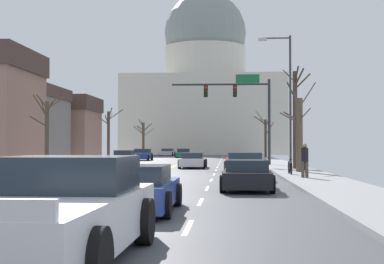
{
  "coord_description": "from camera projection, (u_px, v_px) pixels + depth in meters",
  "views": [
    {
      "loc": [
        4.34,
        -30.53,
        1.72
      ],
      "look_at": [
        0.81,
        23.68,
        2.96
      ],
      "focal_mm": 52.35,
      "sensor_mm": 36.0,
      "label": 1
    }
  ],
  "objects": [
    {
      "name": "bare_tree_03",
      "position": [
        109.0,
        133.0,
        60.81
      ],
      "size": [
        2.59,
        2.98,
        5.68
      ],
      "color": "#423328",
      "rests_on": "ground"
    },
    {
      "name": "pickup_truck_near_05",
      "position": [
        56.0,
        214.0,
        8.2
      ],
      "size": [
        2.46,
        5.57,
        1.54
      ],
      "color": "silver",
      "rests_on": "ground"
    },
    {
      "name": "street_lamp_right",
      "position": [
        286.0,
        91.0,
        34.85
      ],
      "size": [
        2.07,
        0.24,
        8.4
      ],
      "color": "#333338",
      "rests_on": "ground"
    },
    {
      "name": "bare_tree_05",
      "position": [
        143.0,
        138.0,
        80.87
      ],
      "size": [
        3.09,
        1.51,
        5.23
      ],
      "color": "brown",
      "rests_on": "ground"
    },
    {
      "name": "pedestrian_01",
      "position": [
        305.0,
        159.0,
        26.89
      ],
      "size": [
        0.35,
        0.34,
        1.65
      ],
      "color": "#4C4238",
      "rests_on": "ground"
    },
    {
      "name": "signal_gantry",
      "position": [
        242.0,
        100.0,
        44.8
      ],
      "size": [
        7.91,
        0.41,
        7.23
      ],
      "color": "#28282D",
      "rests_on": "ground"
    },
    {
      "name": "bicycle_parked",
      "position": [
        290.0,
        168.0,
        30.12
      ],
      "size": [
        0.12,
        1.77,
        0.85
      ],
      "color": "black",
      "rests_on": "ground"
    },
    {
      "name": "flank_building_02",
      "position": [
        57.0,
        127.0,
        74.65
      ],
      "size": [
        10.48,
        9.78,
        8.07
      ],
      "color": "#8C6656",
      "rests_on": "ground"
    },
    {
      "name": "sedan_oncoming_03",
      "position": [
        167.0,
        152.0,
        86.56
      ],
      "size": [
        2.19,
        4.67,
        1.11
      ],
      "color": "silver",
      "rests_on": "ground"
    },
    {
      "name": "flank_building_00",
      "position": [
        23.0,
        123.0,
        63.41
      ],
      "size": [
        8.49,
        9.99,
        8.26
      ],
      "color": "slate",
      "rests_on": "ground"
    },
    {
      "name": "bare_tree_01",
      "position": [
        47.0,
        129.0,
        39.11
      ],
      "size": [
        1.85,
        2.73,
        5.24
      ],
      "color": "#4C3D2D",
      "rests_on": "ground"
    },
    {
      "name": "sedan_oncoming_00",
      "position": [
        124.0,
        157.0,
        51.52
      ],
      "size": [
        2.06,
        4.57,
        1.21
      ],
      "color": "#9EA3A8",
      "rests_on": "ground"
    },
    {
      "name": "ground",
      "position": [
        149.0,
        176.0,
        30.7
      ],
      "size": [
        20.0,
        180.0,
        0.2
      ],
      "color": "#49494E"
    },
    {
      "name": "sedan_oncoming_01",
      "position": [
        142.0,
        155.0,
        61.7
      ],
      "size": [
        2.01,
        4.46,
        1.27
      ],
      "color": "navy",
      "rests_on": "ground"
    },
    {
      "name": "capitol_building",
      "position": [
        205.0,
        90.0,
        104.98
      ],
      "size": [
        28.62,
        22.7,
        32.74
      ],
      "color": "beige",
      "rests_on": "ground"
    },
    {
      "name": "bare_tree_02",
      "position": [
        299.0,
        133.0,
        32.74
      ],
      "size": [
        2.24,
        1.76,
        5.32
      ],
      "color": "brown",
      "rests_on": "ground"
    },
    {
      "name": "pedestrian_00",
      "position": [
        304.0,
        155.0,
        35.21
      ],
      "size": [
        0.35,
        0.34,
        1.67
      ],
      "color": "black",
      "rests_on": "ground"
    },
    {
      "name": "sedan_near_01",
      "position": [
        240.0,
        163.0,
        35.52
      ],
      "size": [
        2.11,
        4.65,
        1.24
      ],
      "color": "#B71414",
      "rests_on": "ground"
    },
    {
      "name": "sedan_near_02",
      "position": [
        244.0,
        167.0,
        28.17
      ],
      "size": [
        2.1,
        4.62,
        1.33
      ],
      "color": "silver",
      "rests_on": "ground"
    },
    {
      "name": "sedan_near_03",
      "position": [
        247.0,
        176.0,
        21.16
      ],
      "size": [
        2.03,
        4.47,
        1.15
      ],
      "color": "black",
      "rests_on": "ground"
    },
    {
      "name": "sedan_near_04",
      "position": [
        139.0,
        190.0,
        14.26
      ],
      "size": [
        1.95,
        4.34,
        1.21
      ],
      "color": "navy",
      "rests_on": "ground"
    },
    {
      "name": "sedan_oncoming_02",
      "position": [
        184.0,
        153.0,
        74.78
      ],
      "size": [
        2.17,
        4.73,
        1.19
      ],
      "color": "#1E7247",
      "rests_on": "ground"
    },
    {
      "name": "sedan_near_00",
      "position": [
        193.0,
        161.0,
        41.42
      ],
      "size": [
        1.98,
        4.66,
        1.12
      ],
      "color": "silver",
      "rests_on": "ground"
    },
    {
      "name": "bare_tree_00",
      "position": [
        265.0,
        136.0,
        69.46
      ],
      "size": [
        2.54,
        1.69,
        5.82
      ],
      "color": "#423328",
      "rests_on": "ground"
    },
    {
      "name": "bare_tree_04",
      "position": [
        295.0,
        115.0,
        36.98
      ],
      "size": [
        1.9,
        1.98,
        6.72
      ],
      "color": "#423328",
      "rests_on": "ground"
    }
  ]
}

